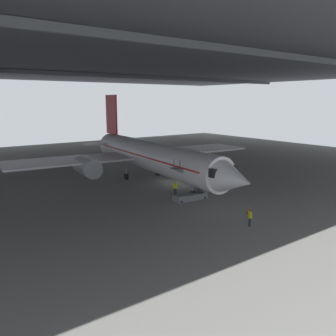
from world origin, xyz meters
TOP-DOWN VIEW (x-y plane):
  - ground_plane at (0.00, 0.00)m, footprint 110.00×110.00m
  - hangar_structure at (-0.09, 13.75)m, footprint 121.00×99.00m
  - airplane_main at (-1.54, 3.46)m, footprint 37.79×39.06m
  - boarding_stairs at (-3.07, -7.24)m, footprint 4.43×1.82m
  - crew_worker_near_nose at (-4.15, -17.08)m, footprint 0.36×0.50m
  - crew_worker_by_stairs at (-3.29, -4.84)m, footprint 0.38×0.48m
  - traffic_cone_orange at (-1.24, -14.42)m, footprint 0.36×0.36m

SIDE VIEW (x-z plane):
  - ground_plane at x=0.00m, z-range 0.00..0.00m
  - traffic_cone_orange at x=-1.24m, z-range -0.01..0.59m
  - boarding_stairs at x=-3.07m, z-range -1.65..3.14m
  - crew_worker_near_nose at x=-4.15m, z-range 0.11..1.70m
  - crew_worker_by_stairs at x=-3.29m, z-range 0.12..1.83m
  - airplane_main at x=-1.54m, z-range -2.48..9.63m
  - hangar_structure at x=-0.09m, z-range 8.26..26.09m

